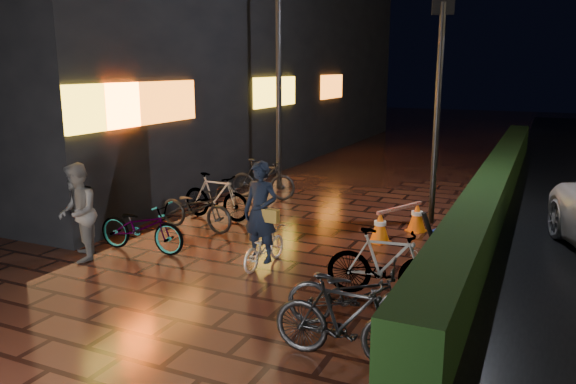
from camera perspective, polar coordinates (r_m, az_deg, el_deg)
The scene contains 11 objects.
ground at distance 8.80m, azimuth -6.86°, elevation -9.94°, with size 80.00×80.00×0.00m, color #381911.
hedge at distance 15.19m, azimuth 20.49°, elevation 0.95°, with size 0.70×20.00×1.00m, color black.
bystander_person at distance 10.48m, azimuth -20.61°, elevation -1.95°, with size 0.85×0.66×1.74m, color #57575A.
storefront_block at distance 23.03m, azimuth -12.56°, elevation 15.16°, with size 12.09×22.00×9.00m.
lamp_post_hedge at distance 12.36m, azimuth 14.95°, elevation 8.61°, with size 0.44×0.22×4.71m.
lamp_post_sf at distance 15.52m, azimuth -0.94°, elevation 11.99°, with size 0.55×0.16×5.80m.
cyclist at distance 9.54m, azimuth -2.63°, elevation -3.70°, with size 0.68×1.31×1.84m.
traffic_barrier at distance 11.54m, azimuth 11.22°, elevation -2.95°, with size 0.95×1.51×0.63m.
cart_assembly at distance 9.50m, azimuth 15.74°, elevation -4.99°, with size 0.76×0.65×1.10m.
parked_bikes_storefront at distance 12.30m, azimuth -8.31°, elevation -0.99°, with size 1.94×5.44×1.04m.
parked_bikes_hedge at distance 7.50m, azimuth 7.59°, elevation -9.91°, with size 1.96×2.65×1.04m.
Camera 1 is at (4.32, -6.89, 3.36)m, focal length 35.00 mm.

